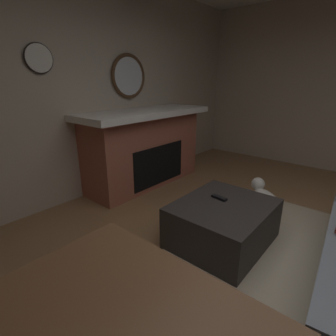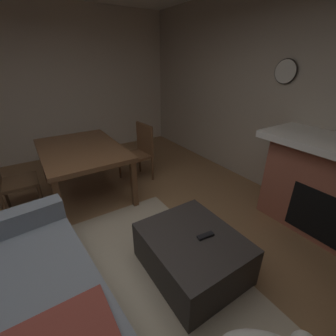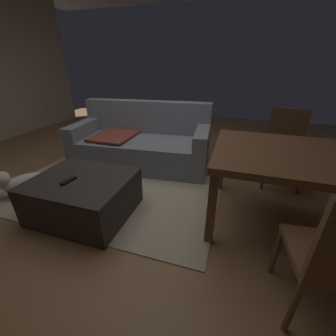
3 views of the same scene
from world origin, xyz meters
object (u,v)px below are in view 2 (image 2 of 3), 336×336
object	(u,v)px
dining_table	(81,153)
wall_clock	(286,71)
tv_remote	(206,236)
couch	(24,324)
dining_chair_south	(140,149)
dining_chair_north	(8,178)
ottoman_coffee_table	(192,253)

from	to	relation	value
dining_table	wall_clock	distance (m)	2.96
tv_remote	wall_clock	distance (m)	2.37
couch	wall_clock	distance (m)	3.64
dining_chair_south	tv_remote	bearing A→B (deg)	169.84
dining_chair_south	dining_chair_north	xyz separation A→B (m)	(-0.01, 1.84, 0.00)
dining_chair_north	wall_clock	size ratio (longest dim) A/B	2.98
dining_chair_south	wall_clock	size ratio (longest dim) A/B	2.98
ottoman_coffee_table	couch	bearing A→B (deg)	88.12
couch	dining_table	distance (m)	2.17
dining_table	wall_clock	xyz separation A→B (m)	(-1.36, -2.40, 1.06)
couch	wall_clock	xyz separation A→B (m)	(0.59, -3.31, 1.41)
tv_remote	dining_chair_south	distance (m)	2.10
couch	dining_chair_north	xyz separation A→B (m)	(1.95, 0.02, 0.21)
dining_chair_north	wall_clock	distance (m)	3.79
couch	dining_table	size ratio (longest dim) A/B	1.33
tv_remote	dining_table	world-z (taller)	dining_table
ottoman_coffee_table	dining_table	xyz separation A→B (m)	(1.99, 0.46, 0.46)
dining_chair_south	wall_clock	world-z (taller)	wall_clock
ottoman_coffee_table	dining_chair_north	bearing A→B (deg)	34.74
dining_chair_north	wall_clock	world-z (taller)	wall_clock
wall_clock	dining_chair_south	bearing A→B (deg)	47.33
tv_remote	wall_clock	world-z (taller)	wall_clock
tv_remote	wall_clock	bearing A→B (deg)	-62.87
dining_chair_north	ottoman_coffee_table	bearing A→B (deg)	-145.26
tv_remote	dining_table	distance (m)	2.14
tv_remote	dining_chair_south	world-z (taller)	dining_chair_south
ottoman_coffee_table	wall_clock	distance (m)	2.55
dining_table	dining_chair_south	world-z (taller)	dining_chair_south
wall_clock	ottoman_coffee_table	bearing A→B (deg)	107.95
dining_chair_north	wall_clock	xyz separation A→B (m)	(-1.36, -3.32, 1.20)
couch	wall_clock	size ratio (longest dim) A/B	6.59
ottoman_coffee_table	wall_clock	bearing A→B (deg)	-72.05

